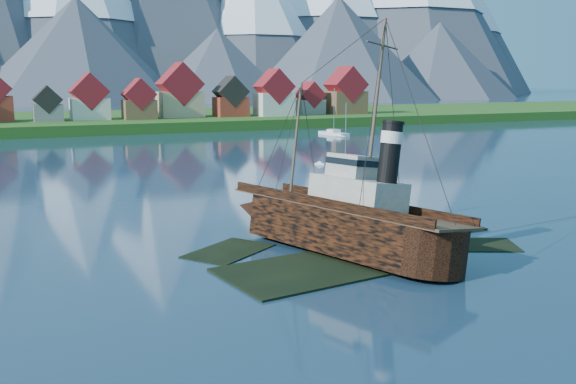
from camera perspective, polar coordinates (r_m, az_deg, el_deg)
name	(u,v)px	position (r m, az deg, el deg)	size (l,w,h in m)	color
ground	(349,257)	(56.40, 5.48, -5.75)	(1400.00, 1400.00, 0.00)	#193248
shoal	(355,252)	(59.14, 5.94, -5.36)	(31.71, 21.24, 1.14)	black
shore_bank	(91,126)	(219.28, -17.14, 5.65)	(600.00, 80.00, 3.20)	#1E4212
seawall	(109,135)	(181.74, -15.61, 4.89)	(600.00, 2.50, 2.00)	#3F3D38
tugboat_wreck	(334,219)	(58.50, 4.07, -2.39)	(6.34, 27.31, 21.64)	black
sailboat_d	(345,163)	(115.32, 5.11, 2.55)	(8.05, 6.73, 11.54)	white
sailboat_e	(334,134)	(175.47, 4.09, 5.16)	(3.81, 11.56, 13.18)	white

